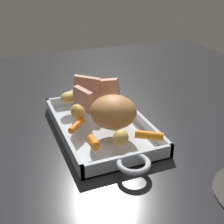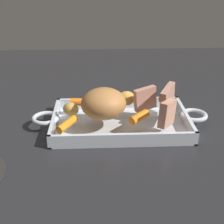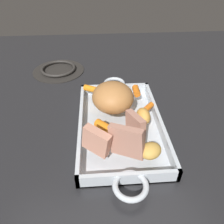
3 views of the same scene
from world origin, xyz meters
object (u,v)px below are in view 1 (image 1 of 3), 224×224
(baby_carrot_southeast, at_px, (77,125))
(baby_carrot_long, at_px, (149,135))
(roast_slice_thick, at_px, (108,89))
(potato_golden_large, at_px, (121,137))
(potato_halved, at_px, (69,97))
(baby_carrot_short, at_px, (110,106))
(potato_golden_small, at_px, (78,112))
(roast_slice_thin, at_px, (87,89))
(roast_slice_outer, at_px, (83,100))
(pork_roast, at_px, (113,112))
(roasting_dish, at_px, (101,127))
(baby_carrot_northwest, at_px, (93,142))

(baby_carrot_southeast, bearing_deg, baby_carrot_long, 51.63)
(roast_slice_thick, relative_size, potato_golden_large, 1.42)
(roast_slice_thick, bearing_deg, potato_golden_large, -14.93)
(potato_halved, bearing_deg, baby_carrot_short, 46.91)
(potato_golden_small, bearing_deg, roast_slice_thin, 149.92)
(roast_slice_outer, height_order, baby_carrot_short, roast_slice_outer)
(potato_golden_small, bearing_deg, potato_golden_large, 20.61)
(roast_slice_thick, distance_m, potato_golden_large, 0.26)
(baby_carrot_southeast, xyz_separation_m, potato_golden_small, (-0.04, 0.02, 0.01))
(baby_carrot_short, height_order, potato_halved, potato_halved)
(baby_carrot_southeast, xyz_separation_m, potato_halved, (-0.16, 0.02, 0.01))
(roast_slice_thick, bearing_deg, pork_roast, -17.03)
(roast_slice_thin, bearing_deg, baby_carrot_long, 14.41)
(roasting_dish, xyz_separation_m, potato_halved, (-0.14, -0.05, 0.04))
(roast_slice_thin, bearing_deg, baby_carrot_southeast, -27.27)
(pork_roast, height_order, roast_slice_outer, pork_roast)
(roasting_dish, height_order, roast_slice_thick, roast_slice_thick)
(roasting_dish, relative_size, roast_slice_thick, 7.57)
(potato_golden_large, xyz_separation_m, potato_halved, (-0.27, -0.05, -0.00))
(pork_roast, xyz_separation_m, roast_slice_outer, (-0.12, -0.05, -0.01))
(roasting_dish, xyz_separation_m, baby_carrot_long, (0.14, 0.07, 0.03))
(roasting_dish, bearing_deg, baby_carrot_long, 27.11)
(baby_carrot_northwest, bearing_deg, roast_slice_thick, 151.05)
(roasting_dish, distance_m, baby_carrot_long, 0.16)
(baby_carrot_long, bearing_deg, pork_roast, -149.82)
(roast_slice_thin, bearing_deg, baby_carrot_northwest, -15.01)
(roast_slice_thick, height_order, potato_halved, roast_slice_thick)
(baby_carrot_northwest, bearing_deg, potato_halved, 177.85)
(roasting_dish, xyz_separation_m, baby_carrot_short, (-0.05, 0.04, 0.04))
(roast_slice_thick, distance_m, baby_carrot_short, 0.07)
(baby_carrot_short, height_order, baby_carrot_northwest, baby_carrot_short)
(pork_roast, bearing_deg, baby_carrot_long, 30.18)
(roast_slice_thick, bearing_deg, baby_carrot_short, -18.62)
(potato_golden_large, xyz_separation_m, potato_golden_small, (-0.16, -0.06, 0.00))
(baby_carrot_long, relative_size, baby_carrot_northwest, 1.65)
(potato_halved, bearing_deg, baby_carrot_long, 24.35)
(roast_slice_thin, xyz_separation_m, potato_golden_small, (0.11, -0.06, -0.02))
(roast_slice_thick, height_order, baby_carrot_short, roast_slice_thick)
(roast_slice_thin, bearing_deg, potato_golden_large, -0.67)
(pork_roast, relative_size, baby_carrot_southeast, 1.85)
(roast_slice_thick, distance_m, potato_golden_small, 0.16)
(baby_carrot_short, distance_m, potato_halved, 0.13)
(roast_slice_thin, xyz_separation_m, baby_carrot_short, (0.08, 0.04, -0.03))
(baby_carrot_southeast, bearing_deg, roasting_dish, 107.92)
(roast_slice_thick, xyz_separation_m, potato_golden_small, (0.09, -0.13, -0.01))
(baby_carrot_short, height_order, potato_golden_small, potato_golden_small)
(baby_carrot_southeast, bearing_deg, baby_carrot_northwest, 6.82)
(pork_roast, distance_m, baby_carrot_short, 0.10)
(roast_slice_thick, xyz_separation_m, baby_carrot_southeast, (0.14, -0.14, -0.02))
(potato_golden_large, bearing_deg, baby_carrot_southeast, -146.02)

